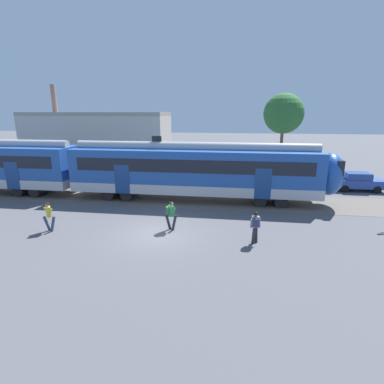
{
  "coord_description": "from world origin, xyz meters",
  "views": [
    {
      "loc": [
        4.05,
        -14.77,
        6.45
      ],
      "look_at": [
        1.49,
        3.04,
        1.6
      ],
      "focal_mm": 28.0,
      "sensor_mm": 36.0,
      "label": 1
    }
  ],
  "objects_px": {
    "commuter_train": "(85,167)",
    "parked_car_blue": "(358,181)",
    "pedestrian_green": "(171,213)",
    "pedestrian_grey": "(255,225)",
    "pedestrian_yellow": "(49,215)"
  },
  "relations": [
    {
      "from": "commuter_train",
      "to": "parked_car_blue",
      "type": "xyz_separation_m",
      "value": [
        21.82,
        4.64,
        -1.47
      ]
    },
    {
      "from": "pedestrian_green",
      "to": "parked_car_blue",
      "type": "xyz_separation_m",
      "value": [
        13.71,
        10.76,
        -0.21
      ]
    },
    {
      "from": "pedestrian_grey",
      "to": "pedestrian_yellow",
      "type": "bearing_deg",
      "value": -179.97
    },
    {
      "from": "pedestrian_green",
      "to": "parked_car_blue",
      "type": "relative_size",
      "value": 0.42
    },
    {
      "from": "parked_car_blue",
      "to": "pedestrian_grey",
      "type": "bearing_deg",
      "value": -127.61
    },
    {
      "from": "commuter_train",
      "to": "parked_car_blue",
      "type": "relative_size",
      "value": 9.51
    },
    {
      "from": "pedestrian_green",
      "to": "pedestrian_grey",
      "type": "bearing_deg",
      "value": -13.76
    },
    {
      "from": "commuter_train",
      "to": "pedestrian_grey",
      "type": "xyz_separation_m",
      "value": [
        12.67,
        -7.23,
        -1.26
      ]
    },
    {
      "from": "pedestrian_green",
      "to": "commuter_train",
      "type": "bearing_deg",
      "value": 142.97
    },
    {
      "from": "commuter_train",
      "to": "pedestrian_grey",
      "type": "distance_m",
      "value": 14.64
    },
    {
      "from": "pedestrian_yellow",
      "to": "pedestrian_green",
      "type": "height_order",
      "value": "same"
    },
    {
      "from": "commuter_train",
      "to": "parked_car_blue",
      "type": "height_order",
      "value": "commuter_train"
    },
    {
      "from": "pedestrian_grey",
      "to": "commuter_train",
      "type": "bearing_deg",
      "value": 150.27
    },
    {
      "from": "pedestrian_green",
      "to": "pedestrian_yellow",
      "type": "bearing_deg",
      "value": -170.37
    },
    {
      "from": "commuter_train",
      "to": "pedestrian_grey",
      "type": "relative_size",
      "value": 22.83
    }
  ]
}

